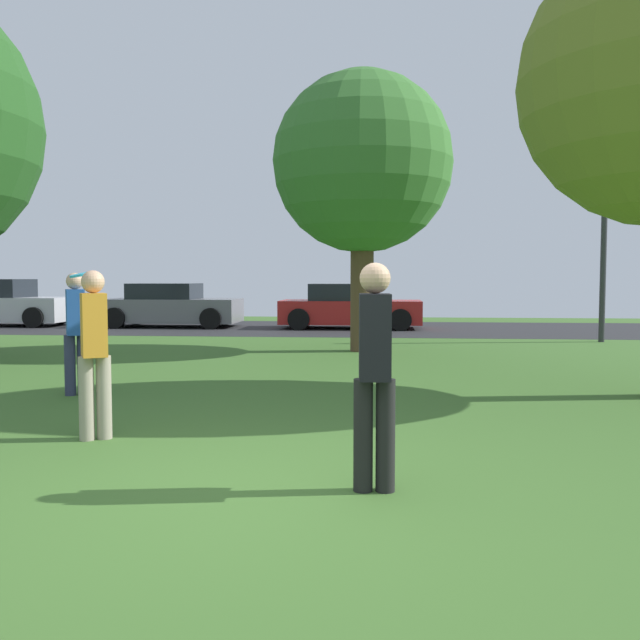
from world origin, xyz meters
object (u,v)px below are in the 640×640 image
(maple_tree_far, at_px, (362,164))
(person_catcher, at_px, (94,347))
(person_bystander, at_px, (375,366))
(street_lamp_post, at_px, (604,248))
(person_thrower, at_px, (76,328))
(parked_car_grey, at_px, (170,307))
(frisbee_disc, at_px, (82,274))
(parked_car_red, at_px, (349,308))
(parked_car_silver, at_px, (0,305))

(maple_tree_far, xyz_separation_m, person_catcher, (-2.28, -8.08, -3.00))
(person_bystander, relative_size, street_lamp_post, 0.37)
(person_thrower, relative_size, parked_car_grey, 0.38)
(maple_tree_far, relative_size, person_catcher, 3.59)
(person_bystander, relative_size, frisbee_disc, 4.33)
(frisbee_disc, bearing_deg, person_bystander, -37.43)
(person_catcher, xyz_separation_m, parked_car_grey, (-3.89, 14.59, -0.25))
(parked_car_red, bearing_deg, street_lamp_post, -31.48)
(parked_car_silver, bearing_deg, maple_tree_far, -28.96)
(person_bystander, distance_m, frisbee_disc, 4.21)
(person_catcher, bearing_deg, parked_car_grey, -13.52)
(parked_car_grey, bearing_deg, street_lamp_post, -18.46)
(street_lamp_post, bearing_deg, parked_car_grey, 161.54)
(parked_car_grey, distance_m, parked_car_red, 5.60)
(frisbee_disc, xyz_separation_m, street_lamp_post, (8.57, 9.46, 0.68))
(frisbee_disc, height_order, parked_car_red, frisbee_disc)
(maple_tree_far, distance_m, frisbee_disc, 7.83)
(maple_tree_far, xyz_separation_m, parked_car_red, (-0.58, 6.38, -3.26))
(frisbee_disc, bearing_deg, person_thrower, 118.46)
(person_catcher, bearing_deg, street_lamp_post, -65.15)
(person_bystander, xyz_separation_m, parked_car_grey, (-6.55, 15.93, -0.28))
(person_thrower, distance_m, parked_car_grey, 12.52)
(parked_car_red, bearing_deg, person_catcher, -96.70)
(frisbee_disc, distance_m, parked_car_silver, 16.10)
(maple_tree_far, height_order, person_catcher, maple_tree_far)
(parked_car_grey, bearing_deg, person_catcher, -75.06)
(frisbee_disc, relative_size, parked_car_red, 0.09)
(person_bystander, distance_m, parked_car_grey, 17.23)
(maple_tree_far, relative_size, person_bystander, 3.51)
(person_thrower, bearing_deg, parked_car_red, 137.72)
(person_catcher, bearing_deg, person_thrower, -0.00)
(maple_tree_far, distance_m, parked_car_red, 7.19)
(maple_tree_far, relative_size, parked_car_red, 1.37)
(maple_tree_far, bearing_deg, street_lamp_post, 24.41)
(frisbee_disc, bearing_deg, person_catcher, -61.54)
(person_thrower, relative_size, person_catcher, 1.00)
(person_thrower, relative_size, person_bystander, 0.97)
(person_thrower, xyz_separation_m, parked_car_grey, (-2.62, 12.24, -0.25))
(parked_car_silver, bearing_deg, frisbee_disc, -56.56)
(street_lamp_post, bearing_deg, parked_car_silver, 167.22)
(person_bystander, relative_size, parked_car_grey, 0.39)
(person_thrower, distance_m, person_bystander, 5.40)
(parked_car_grey, relative_size, street_lamp_post, 0.93)
(street_lamp_post, bearing_deg, person_thrower, -138.01)
(parked_car_silver, distance_m, parked_car_grey, 5.61)
(maple_tree_far, distance_m, parked_car_grey, 9.54)
(person_bystander, xyz_separation_m, street_lamp_post, (5.27, 11.98, 1.34))
(frisbee_disc, bearing_deg, maple_tree_far, 67.03)
(person_catcher, xyz_separation_m, street_lamp_post, (7.93, 10.64, 1.37))
(person_catcher, height_order, parked_car_silver, person_catcher)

